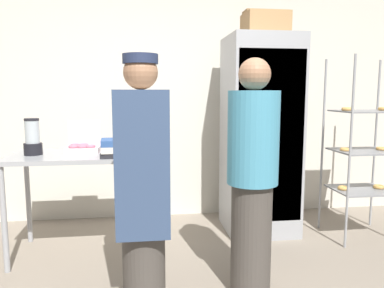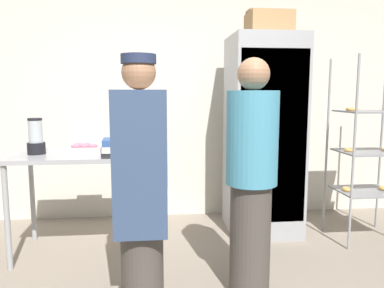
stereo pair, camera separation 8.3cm
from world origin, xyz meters
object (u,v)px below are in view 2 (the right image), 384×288
object	(u,v)px
refrigerator	(263,136)
person_baker	(141,179)
cardboard_storage_box	(269,24)
baking_rack	(368,151)
person_customer	(251,178)
donut_box	(85,147)
blender_pitcher	(36,138)
binder_stack	(120,147)

from	to	relation	value
refrigerator	person_baker	world-z (taller)	refrigerator
refrigerator	person_baker	bearing A→B (deg)	-132.98
refrigerator	cardboard_storage_box	bearing A→B (deg)	54.94
baking_rack	person_customer	bearing A→B (deg)	-146.78
refrigerator	cardboard_storage_box	xyz separation A→B (m)	(0.05, 0.07, 1.08)
donut_box	person_customer	size ratio (longest dim) A/B	0.17
blender_pitcher	binder_stack	bearing A→B (deg)	-14.22
blender_pitcher	person_baker	bearing A→B (deg)	-44.47
binder_stack	person_baker	bearing A→B (deg)	-74.84
binder_stack	person_customer	world-z (taller)	person_customer
donut_box	person_baker	world-z (taller)	person_baker
baking_rack	blender_pitcher	xyz separation A→B (m)	(-2.98, -0.07, 0.17)
cardboard_storage_box	blender_pitcher	bearing A→B (deg)	-168.34
refrigerator	person_customer	world-z (taller)	refrigerator
refrigerator	blender_pitcher	xyz separation A→B (m)	(-2.05, -0.37, 0.04)
person_baker	person_customer	world-z (taller)	person_baker
refrigerator	binder_stack	distance (m)	1.46
cardboard_storage_box	binder_stack	bearing A→B (deg)	-156.32
person_customer	blender_pitcher	bearing A→B (deg)	153.21
refrigerator	donut_box	distance (m)	1.69
refrigerator	person_customer	bearing A→B (deg)	-109.90
refrigerator	donut_box	bearing A→B (deg)	-169.95
binder_stack	person_baker	size ratio (longest dim) A/B	0.18
binder_stack	baking_rack	bearing A→B (deg)	6.17
person_customer	cardboard_storage_box	bearing A→B (deg)	69.21
donut_box	person_baker	xyz separation A→B (m)	(0.51, -0.95, -0.08)
person_baker	baking_rack	bearing A→B (deg)	24.37
cardboard_storage_box	person_customer	bearing A→B (deg)	-110.79
donut_box	person_customer	xyz separation A→B (m)	(1.24, -0.89, -0.10)
binder_stack	cardboard_storage_box	distance (m)	1.88
baking_rack	blender_pitcher	bearing A→B (deg)	-178.71
baking_rack	binder_stack	bearing A→B (deg)	-173.83
baking_rack	donut_box	size ratio (longest dim) A/B	6.17
donut_box	binder_stack	xyz separation A→B (m)	(0.32, -0.25, 0.02)
donut_box	blender_pitcher	xyz separation A→B (m)	(-0.39, -0.07, 0.09)
refrigerator	binder_stack	size ratio (longest dim) A/B	6.82
donut_box	binder_stack	bearing A→B (deg)	-38.39
blender_pitcher	person_baker	world-z (taller)	person_baker
baking_rack	person_baker	size ratio (longest dim) A/B	1.06
blender_pitcher	cardboard_storage_box	size ratio (longest dim) A/B	0.72
baking_rack	donut_box	bearing A→B (deg)	179.88
person_customer	baking_rack	bearing A→B (deg)	33.22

